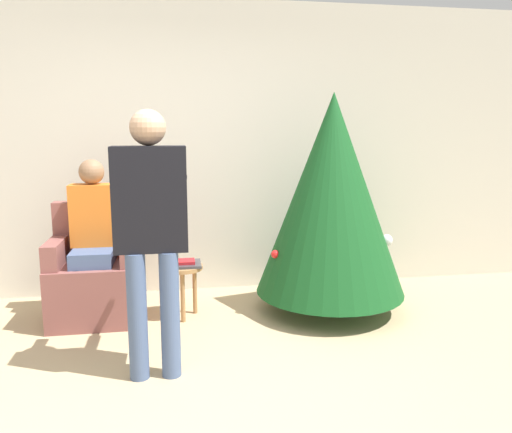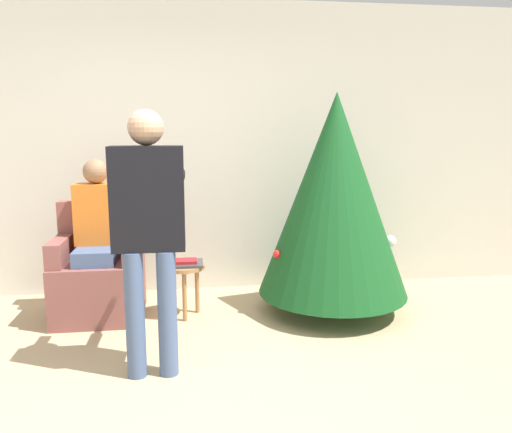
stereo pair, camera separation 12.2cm
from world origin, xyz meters
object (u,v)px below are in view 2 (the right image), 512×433
Objects in this scene: armchair at (100,275)px; person_standing at (149,219)px; side_stool at (184,274)px; christmas_tree at (334,195)px; person_seated at (97,231)px.

armchair is 0.57× the size of person_standing.
side_stool is (0.19, 0.95, -0.64)m from person_standing.
christmas_tree reaches higher than armchair.
armchair is 0.72× the size of person_seated.
christmas_tree is 1.71m from person_standing.
person_seated is 0.79m from side_stool.
christmas_tree is 1.11× the size of person_standing.
side_stool is (0.69, -0.08, -0.37)m from person_seated.
person_standing is 1.16m from side_stool.
person_seated is at bearing 115.85° from person_standing.
person_standing is (0.50, -1.03, 0.27)m from person_seated.
christmas_tree is at bearing -3.51° from person_seated.
person_standing is at bearing -101.41° from side_stool.
christmas_tree is 2.05m from armchair.
side_stool is at bearing -6.54° from person_seated.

